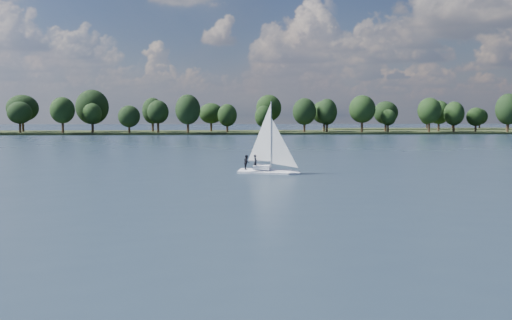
{
  "coord_description": "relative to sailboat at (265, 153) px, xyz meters",
  "views": [
    {
      "loc": [
        -2.24,
        -20.4,
        7.25
      ],
      "look_at": [
        1.38,
        39.99,
        2.5
      ],
      "focal_mm": 40.0,
      "sensor_mm": 36.0,
      "label": 1
    }
  ],
  "objects": [
    {
      "name": "sailboat",
      "position": [
        0.0,
        0.0,
        0.0
      ],
      "size": [
        7.37,
        4.25,
        9.36
      ],
      "rotation": [
        0.0,
        0.0,
        -0.34
      ],
      "color": "white",
      "rests_on": "ground"
    },
    {
      "name": "treeline",
      "position": [
        -6.4,
        157.67,
        5.52
      ],
      "size": [
        562.73,
        74.43,
        18.64
      ],
      "color": "black",
      "rests_on": "ground"
    },
    {
      "name": "far_shore",
      "position": [
        -3.13,
        162.02,
        -2.61
      ],
      "size": [
        660.0,
        40.0,
        1.5
      ],
      "primitive_type": "cube",
      "color": "black",
      "rests_on": "ground"
    },
    {
      "name": "ground",
      "position": [
        -3.13,
        50.02,
        -2.61
      ],
      "size": [
        700.0,
        700.0,
        0.0
      ],
      "primitive_type": "plane",
      "color": "#233342",
      "rests_on": "ground"
    }
  ]
}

